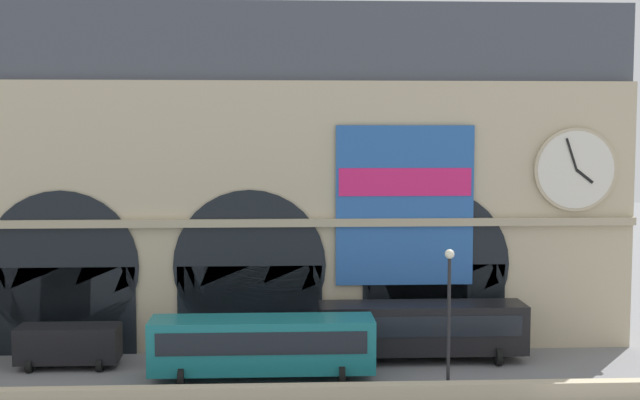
{
  "coord_description": "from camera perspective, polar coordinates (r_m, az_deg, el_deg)",
  "views": [
    {
      "loc": [
        1.71,
        -40.61,
        12.23
      ],
      "look_at": [
        3.89,
        5.0,
        8.49
      ],
      "focal_mm": 46.69,
      "sensor_mm": 36.0,
      "label": 1
    }
  ],
  "objects": [
    {
      "name": "ground_plane",
      "position": [
        42.45,
        -5.04,
        -12.07
      ],
      "size": [
        200.0,
        200.0,
        0.0
      ],
      "primitive_type": "plane",
      "color": "slate"
    },
    {
      "name": "quay_parapet_wall",
      "position": [
        38.3,
        -5.3,
        -13.22
      ],
      "size": [
        90.0,
        0.7,
        0.93
      ],
      "primitive_type": "cube",
      "color": "#BCAD8C",
      "rests_on": "ground"
    },
    {
      "name": "station_building",
      "position": [
        47.76,
        -4.71,
        1.2
      ],
      "size": [
        43.12,
        4.46,
        19.42
      ],
      "color": "#BCAD8C",
      "rests_on": "ground"
    },
    {
      "name": "van_midwest",
      "position": [
        45.73,
        -16.85,
        -9.41
      ],
      "size": [
        5.2,
        2.48,
        2.2
      ],
      "color": "black",
      "rests_on": "ground"
    },
    {
      "name": "bus_center",
      "position": [
        41.63,
        -3.98,
        -9.86
      ],
      "size": [
        11.0,
        3.25,
        3.1
      ],
      "color": "#19727A",
      "rests_on": "ground"
    },
    {
      "name": "bus_mideast",
      "position": [
        45.25,
        7.0,
        -8.7
      ],
      "size": [
        11.0,
        3.25,
        3.1
      ],
      "color": "black",
      "rests_on": "ground"
    },
    {
      "name": "street_lamp_quayside",
      "position": [
        38.79,
        8.83,
        -7.0
      ],
      "size": [
        0.44,
        0.44,
        6.9
      ],
      "color": "black",
      "rests_on": "ground"
    }
  ]
}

